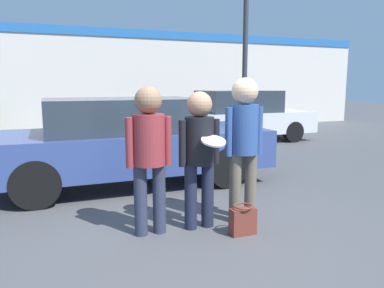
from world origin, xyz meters
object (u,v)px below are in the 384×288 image
at_px(person_left, 149,148).
at_px(handbag, 243,220).
at_px(parked_car_near, 126,141).
at_px(person_right, 244,136).
at_px(parked_car_far, 240,116).
at_px(person_middle_with_frisbee, 200,149).

height_order(person_left, handbag, person_left).
bearing_deg(parked_car_near, person_left, -95.17).
height_order(person_right, parked_car_far, person_right).
height_order(parked_car_far, handbag, parked_car_far).
bearing_deg(person_left, person_right, -0.69).
xyz_separation_m(person_left, parked_car_far, (4.52, 6.13, -0.25)).
bearing_deg(person_middle_with_frisbee, parked_car_far, 57.57).
xyz_separation_m(parked_car_far, handbag, (-3.53, -6.55, -0.60)).
distance_m(person_left, parked_car_far, 7.62).
bearing_deg(parked_car_near, person_right, -66.85).
xyz_separation_m(parked_car_near, parked_car_far, (4.31, 3.81, 0.00)).
height_order(person_left, person_middle_with_frisbee, person_left).
relative_size(parked_car_near, handbag, 13.72).
distance_m(person_right, parked_car_far, 6.99).
distance_m(person_middle_with_frisbee, parked_car_far, 7.30).
distance_m(person_middle_with_frisbee, person_right, 0.61).
bearing_deg(handbag, person_left, 157.15).
height_order(parked_car_near, handbag, parked_car_near).
xyz_separation_m(person_left, person_right, (1.21, -0.01, 0.07)).
bearing_deg(person_left, parked_car_near, 84.83).
distance_m(person_left, handbag, 1.37).
bearing_deg(person_right, handbag, -118.54).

